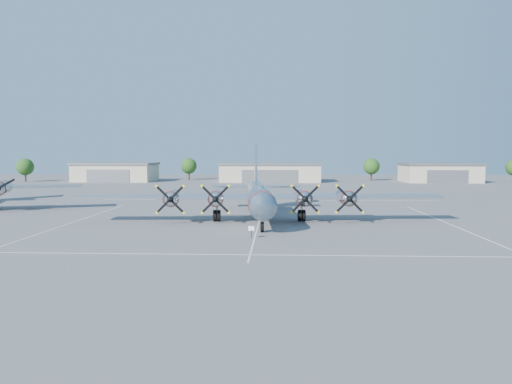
{
  "coord_description": "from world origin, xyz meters",
  "views": [
    {
      "loc": [
        2.21,
        -61.5,
        8.17
      ],
      "look_at": [
        -0.58,
        2.01,
        3.2
      ],
      "focal_mm": 35.0,
      "sensor_mm": 36.0,
      "label": 1
    }
  ],
  "objects_px": {
    "hangar_east": "(439,172)",
    "info_placard": "(251,230)",
    "tree_east": "(371,166)",
    "hangar_west": "(116,172)",
    "hangar_center": "(270,172)",
    "tree_west": "(189,166)",
    "tree_far_west": "(25,167)",
    "main_bomber_b29": "(259,219)"
  },
  "relations": [
    {
      "from": "hangar_east",
      "to": "main_bomber_b29",
      "type": "bearing_deg",
      "value": -120.33
    },
    {
      "from": "tree_far_west",
      "to": "info_placard",
      "type": "height_order",
      "value": "tree_far_west"
    },
    {
      "from": "tree_east",
      "to": "hangar_center",
      "type": "bearing_deg",
      "value": -168.62
    },
    {
      "from": "tree_far_west",
      "to": "tree_east",
      "type": "relative_size",
      "value": 1.0
    },
    {
      "from": "hangar_center",
      "to": "tree_far_west",
      "type": "distance_m",
      "value": 70.13
    },
    {
      "from": "hangar_center",
      "to": "main_bomber_b29",
      "type": "relative_size",
      "value": 0.66
    },
    {
      "from": "hangar_center",
      "to": "tree_east",
      "type": "distance_m",
      "value": 30.64
    },
    {
      "from": "tree_far_west",
      "to": "hangar_east",
      "type": "bearing_deg",
      "value": 1.92
    },
    {
      "from": "hangar_west",
      "to": "info_placard",
      "type": "bearing_deg",
      "value": -65.08
    },
    {
      "from": "tree_far_west",
      "to": "hangar_west",
      "type": "bearing_deg",
      "value": 9.01
    },
    {
      "from": "main_bomber_b29",
      "to": "tree_far_west",
      "type": "bearing_deg",
      "value": 127.62
    },
    {
      "from": "hangar_west",
      "to": "tree_far_west",
      "type": "xyz_separation_m",
      "value": [
        -25.0,
        -3.96,
        1.51
      ]
    },
    {
      "from": "hangar_east",
      "to": "info_placard",
      "type": "bearing_deg",
      "value": -116.67
    },
    {
      "from": "tree_far_west",
      "to": "tree_west",
      "type": "height_order",
      "value": "same"
    },
    {
      "from": "main_bomber_b29",
      "to": "hangar_west",
      "type": "bearing_deg",
      "value": 114.49
    },
    {
      "from": "hangar_center",
      "to": "tree_east",
      "type": "height_order",
      "value": "tree_east"
    },
    {
      "from": "hangar_west",
      "to": "hangar_center",
      "type": "relative_size",
      "value": 0.79
    },
    {
      "from": "hangar_east",
      "to": "info_placard",
      "type": "xyz_separation_m",
      "value": [
        -48.31,
        -96.17,
        -1.88
      ]
    },
    {
      "from": "hangar_center",
      "to": "info_placard",
      "type": "relative_size",
      "value": 24.23
    },
    {
      "from": "hangar_east",
      "to": "tree_east",
      "type": "relative_size",
      "value": 3.1
    },
    {
      "from": "tree_east",
      "to": "hangar_east",
      "type": "bearing_deg",
      "value": -18.54
    },
    {
      "from": "hangar_west",
      "to": "hangar_east",
      "type": "distance_m",
      "value": 93.0
    },
    {
      "from": "hangar_west",
      "to": "tree_west",
      "type": "distance_m",
      "value": 21.61
    },
    {
      "from": "hangar_east",
      "to": "main_bomber_b29",
      "type": "xyz_separation_m",
      "value": [
        -48.12,
        -82.27,
        -2.71
      ]
    },
    {
      "from": "hangar_center",
      "to": "main_bomber_b29",
      "type": "height_order",
      "value": "hangar_center"
    },
    {
      "from": "main_bomber_b29",
      "to": "hangar_center",
      "type": "bearing_deg",
      "value": 85.79
    },
    {
      "from": "hangar_center",
      "to": "tree_west",
      "type": "relative_size",
      "value": 4.31
    },
    {
      "from": "hangar_center",
      "to": "info_placard",
      "type": "bearing_deg",
      "value": -90.19
    },
    {
      "from": "tree_west",
      "to": "hangar_center",
      "type": "bearing_deg",
      "value": -17.82
    },
    {
      "from": "tree_west",
      "to": "main_bomber_b29",
      "type": "relative_size",
      "value": 0.15
    },
    {
      "from": "hangar_west",
      "to": "tree_east",
      "type": "height_order",
      "value": "tree_east"
    },
    {
      "from": "info_placard",
      "to": "main_bomber_b29",
      "type": "bearing_deg",
      "value": 108.92
    },
    {
      "from": "main_bomber_b29",
      "to": "info_placard",
      "type": "xyz_separation_m",
      "value": [
        -0.19,
        -13.9,
        0.83
      ]
    },
    {
      "from": "tree_far_west",
      "to": "info_placard",
      "type": "xyz_separation_m",
      "value": [
        69.69,
        -92.2,
        -3.39
      ]
    },
    {
      "from": "main_bomber_b29",
      "to": "info_placard",
      "type": "height_order",
      "value": "main_bomber_b29"
    },
    {
      "from": "hangar_center",
      "to": "hangar_east",
      "type": "height_order",
      "value": "same"
    },
    {
      "from": "tree_far_west",
      "to": "main_bomber_b29",
      "type": "xyz_separation_m",
      "value": [
        69.88,
        -78.3,
        -4.22
      ]
    },
    {
      "from": "hangar_center",
      "to": "hangar_east",
      "type": "distance_m",
      "value": 48.0
    },
    {
      "from": "hangar_center",
      "to": "hangar_west",
      "type": "bearing_deg",
      "value": 180.0
    },
    {
      "from": "tree_far_west",
      "to": "main_bomber_b29",
      "type": "height_order",
      "value": "tree_far_west"
    },
    {
      "from": "hangar_center",
      "to": "main_bomber_b29",
      "type": "bearing_deg",
      "value": -90.09
    },
    {
      "from": "info_placard",
      "to": "hangar_west",
      "type": "bearing_deg",
      "value": 134.61
    }
  ]
}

